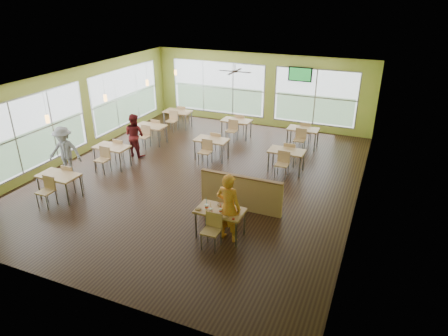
{
  "coord_description": "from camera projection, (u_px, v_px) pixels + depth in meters",
  "views": [
    {
      "loc": [
        5.43,
        -10.84,
        5.77
      ],
      "look_at": [
        1.31,
        -1.14,
        0.99
      ],
      "focal_mm": 32.0,
      "sensor_mm": 36.0,
      "label": 1
    }
  ],
  "objects": [
    {
      "name": "tv_backwall",
      "position": [
        300.0,
        74.0,
        16.69
      ],
      "size": [
        1.0,
        0.07,
        0.6
      ],
      "color": "black",
      "rests_on": "wall_back"
    },
    {
      "name": "pendant_lights",
      "position": [
        127.0,
        90.0,
        14.09
      ],
      "size": [
        0.11,
        7.31,
        0.86
      ],
      "color": "#2D2119",
      "rests_on": "ceiling"
    },
    {
      "name": "wrapper_right",
      "position": [
        226.0,
        217.0,
        9.51
      ],
      "size": [
        0.16,
        0.14,
        0.04
      ],
      "primitive_type": "ellipsoid",
      "rotation": [
        0.0,
        0.0,
        0.02
      ],
      "color": "#936B47",
      "rests_on": "main_table"
    },
    {
      "name": "wrapper_left",
      "position": [
        198.0,
        209.0,
        9.86
      ],
      "size": [
        0.19,
        0.18,
        0.04
      ],
      "primitive_type": "ellipsoid",
      "rotation": [
        0.0,
        0.0,
        0.16
      ],
      "color": "#936B47",
      "rests_on": "main_table"
    },
    {
      "name": "cup_yellow",
      "position": [
        211.0,
        211.0,
        9.69
      ],
      "size": [
        0.09,
        0.09,
        0.34
      ],
      "color": "white",
      "rests_on": "main_table"
    },
    {
      "name": "cup_blue",
      "position": [
        207.0,
        207.0,
        9.85
      ],
      "size": [
        0.1,
        0.1,
        0.37
      ],
      "color": "white",
      "rests_on": "main_table"
    },
    {
      "name": "food_basket",
      "position": [
        235.0,
        210.0,
        9.79
      ],
      "size": [
        0.22,
        0.22,
        0.05
      ],
      "color": "black",
      "rests_on": "main_table"
    },
    {
      "name": "ketchup_cup",
      "position": [
        233.0,
        219.0,
        9.45
      ],
      "size": [
        0.07,
        0.07,
        0.03
      ],
      "primitive_type": "cylinder",
      "color": "#AD2211",
      "rests_on": "main_table"
    },
    {
      "name": "main_table",
      "position": [
        220.0,
        214.0,
        9.91
      ],
      "size": [
        1.22,
        1.52,
        0.87
      ],
      "color": "tan",
      "rests_on": "floor"
    },
    {
      "name": "room",
      "position": [
        200.0,
        130.0,
        12.74
      ],
      "size": [
        12.0,
        12.04,
        3.2
      ],
      "color": "black",
      "rests_on": "ground"
    },
    {
      "name": "ceiling_fan",
      "position": [
        235.0,
        71.0,
        14.7
      ],
      "size": [
        1.25,
        1.25,
        0.29
      ],
      "color": "#2D2119",
      "rests_on": "ceiling"
    },
    {
      "name": "cup_red_far",
      "position": [
        232.0,
        212.0,
        9.65
      ],
      "size": [
        0.09,
        0.09,
        0.33
      ],
      "color": "white",
      "rests_on": "main_table"
    },
    {
      "name": "patron_maroon",
      "position": [
        135.0,
        135.0,
        14.69
      ],
      "size": [
        0.86,
        0.71,
        1.61
      ],
      "primitive_type": "imported",
      "rotation": [
        0.0,
        0.0,
        3.0
      ],
      "color": "#5A1517",
      "rests_on": "floor"
    },
    {
      "name": "dining_tables",
      "position": [
        196.0,
        138.0,
        14.95
      ],
      "size": [
        6.92,
        8.72,
        0.87
      ],
      "color": "tan",
      "rests_on": "floor"
    },
    {
      "name": "patron_grey",
      "position": [
        65.0,
        152.0,
        13.08
      ],
      "size": [
        1.23,
        0.9,
        1.71
      ],
      "primitive_type": "imported",
      "rotation": [
        0.0,
        0.0,
        0.26
      ],
      "color": "slate",
      "rests_on": "floor"
    },
    {
      "name": "window_bays",
      "position": [
        175.0,
        102.0,
        16.31
      ],
      "size": [
        9.24,
        10.24,
        2.38
      ],
      "color": "white",
      "rests_on": "room"
    },
    {
      "name": "half_wall_divider",
      "position": [
        241.0,
        193.0,
        11.17
      ],
      "size": [
        2.4,
        0.14,
        1.04
      ],
      "color": "tan",
      "rests_on": "floor"
    },
    {
      "name": "wrapper_mid",
      "position": [
        222.0,
        205.0,
        10.05
      ],
      "size": [
        0.26,
        0.25,
        0.06
      ],
      "primitive_type": "ellipsoid",
      "rotation": [
        0.0,
        0.0,
        0.25
      ],
      "color": "#936B47",
      "rests_on": "main_table"
    },
    {
      "name": "man_plaid",
      "position": [
        228.0,
        208.0,
        9.68
      ],
      "size": [
        0.7,
        0.5,
        1.79
      ],
      "primitive_type": "imported",
      "rotation": [
        0.0,
        0.0,
        3.03
      ],
      "color": "orange",
      "rests_on": "floor"
    },
    {
      "name": "cup_red_near",
      "position": [
        221.0,
        210.0,
        9.71
      ],
      "size": [
        0.08,
        0.08,
        0.3
      ],
      "color": "white",
      "rests_on": "main_table"
    }
  ]
}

